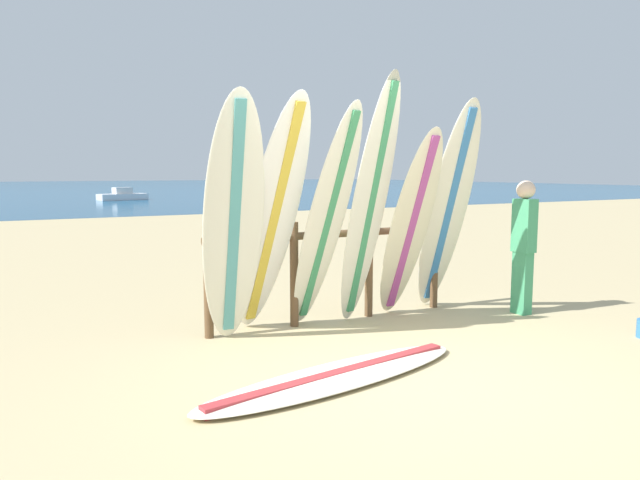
{
  "coord_description": "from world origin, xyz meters",
  "views": [
    {
      "loc": [
        -2.75,
        -3.55,
        1.63
      ],
      "look_at": [
        0.26,
        2.17,
        0.86
      ],
      "focal_mm": 32.51,
      "sensor_mm": 36.0,
      "label": 1
    }
  ],
  "objects_px": {
    "surfboard_leaning_left": "(272,218)",
    "surfboard_leaning_center": "(370,202)",
    "surfboard_leaning_center_right": "(410,225)",
    "beachgoer_standing": "(524,241)",
    "surfboard_leaning_right": "(448,210)",
    "surfboard_rack": "(333,259)",
    "surfboard_lying_on_sand": "(337,376)",
    "surfboard_leaning_center_left": "(326,220)",
    "small_boat_offshore": "(122,196)",
    "surfboard_leaning_far_left": "(233,221)"
  },
  "relations": [
    {
      "from": "surfboard_leaning_left",
      "to": "surfboard_lying_on_sand",
      "type": "xyz_separation_m",
      "value": [
        -0.04,
        -1.36,
        -1.15
      ]
    },
    {
      "from": "surfboard_rack",
      "to": "surfboard_leaning_center",
      "type": "xyz_separation_m",
      "value": [
        0.23,
        -0.36,
        0.62
      ]
    },
    {
      "from": "surfboard_leaning_center_left",
      "to": "beachgoer_standing",
      "type": "height_order",
      "value": "surfboard_leaning_center_left"
    },
    {
      "from": "surfboard_rack",
      "to": "surfboard_leaning_center_right",
      "type": "distance_m",
      "value": 0.91
    },
    {
      "from": "surfboard_leaning_far_left",
      "to": "surfboard_leaning_center",
      "type": "distance_m",
      "value": 1.49
    },
    {
      "from": "surfboard_lying_on_sand",
      "to": "beachgoer_standing",
      "type": "distance_m",
      "value": 3.17
    },
    {
      "from": "surfboard_leaning_center_right",
      "to": "surfboard_leaning_right",
      "type": "bearing_deg",
      "value": 3.48
    },
    {
      "from": "surfboard_rack",
      "to": "small_boat_offshore",
      "type": "bearing_deg",
      "value": 85.36
    },
    {
      "from": "surfboard_leaning_far_left",
      "to": "surfboard_leaning_center_right",
      "type": "bearing_deg",
      "value": 0.63
    },
    {
      "from": "surfboard_leaning_right",
      "to": "surfboard_lying_on_sand",
      "type": "bearing_deg",
      "value": -148.97
    },
    {
      "from": "surfboard_leaning_far_left",
      "to": "beachgoer_standing",
      "type": "xyz_separation_m",
      "value": [
        3.33,
        -0.36,
        -0.34
      ]
    },
    {
      "from": "surfboard_rack",
      "to": "surfboard_lying_on_sand",
      "type": "xyz_separation_m",
      "value": [
        -0.85,
        -1.61,
        -0.66
      ]
    },
    {
      "from": "surfboard_leaning_right",
      "to": "small_boat_offshore",
      "type": "height_order",
      "value": "surfboard_leaning_right"
    },
    {
      "from": "surfboard_leaning_left",
      "to": "surfboard_leaning_center",
      "type": "relative_size",
      "value": 0.9
    },
    {
      "from": "surfboard_rack",
      "to": "surfboard_leaning_center",
      "type": "bearing_deg",
      "value": -57.24
    },
    {
      "from": "surfboard_leaning_center_left",
      "to": "surfboard_leaning_center",
      "type": "relative_size",
      "value": 0.88
    },
    {
      "from": "small_boat_offshore",
      "to": "surfboard_lying_on_sand",
      "type": "bearing_deg",
      "value": -95.99
    },
    {
      "from": "surfboard_leaning_right",
      "to": "beachgoer_standing",
      "type": "distance_m",
      "value": 0.95
    },
    {
      "from": "surfboard_rack",
      "to": "surfboard_leaning_center",
      "type": "relative_size",
      "value": 1.1
    },
    {
      "from": "surfboard_leaning_left",
      "to": "surfboard_lying_on_sand",
      "type": "distance_m",
      "value": 1.78
    },
    {
      "from": "surfboard_leaning_left",
      "to": "beachgoer_standing",
      "type": "relative_size",
      "value": 1.55
    },
    {
      "from": "surfboard_leaning_left",
      "to": "beachgoer_standing",
      "type": "xyz_separation_m",
      "value": [
        2.9,
        -0.47,
        -0.34
      ]
    },
    {
      "from": "surfboard_leaning_center_left",
      "to": "surfboard_lying_on_sand",
      "type": "xyz_separation_m",
      "value": [
        -0.59,
        -1.27,
        -1.12
      ]
    },
    {
      "from": "surfboard_rack",
      "to": "surfboard_leaning_left",
      "type": "relative_size",
      "value": 1.22
    },
    {
      "from": "surfboard_leaning_center",
      "to": "surfboard_leaning_center_right",
      "type": "bearing_deg",
      "value": 2.15
    },
    {
      "from": "surfboard_leaning_center",
      "to": "surfboard_lying_on_sand",
      "type": "relative_size",
      "value": 1.02
    },
    {
      "from": "surfboard_leaning_center_right",
      "to": "surfboard_leaning_center",
      "type": "bearing_deg",
      "value": -177.85
    },
    {
      "from": "surfboard_rack",
      "to": "surfboard_leaning_center_left",
      "type": "relative_size",
      "value": 1.25
    },
    {
      "from": "surfboard_leaning_center_right",
      "to": "small_boat_offshore",
      "type": "distance_m",
      "value": 29.09
    },
    {
      "from": "surfboard_rack",
      "to": "surfboard_leaning_right",
      "type": "height_order",
      "value": "surfboard_leaning_right"
    },
    {
      "from": "surfboard_leaning_right",
      "to": "surfboard_leaning_center",
      "type": "bearing_deg",
      "value": -177.18
    },
    {
      "from": "surfboard_leaning_right",
      "to": "beachgoer_standing",
      "type": "height_order",
      "value": "surfboard_leaning_right"
    },
    {
      "from": "surfboard_leaning_center",
      "to": "surfboard_leaning_center_right",
      "type": "distance_m",
      "value": 0.6
    },
    {
      "from": "surfboard_leaning_far_left",
      "to": "small_boat_offshore",
      "type": "relative_size",
      "value": 0.84
    },
    {
      "from": "beachgoer_standing",
      "to": "surfboard_leaning_center_right",
      "type": "bearing_deg",
      "value": 163.85
    },
    {
      "from": "surfboard_leaning_far_left",
      "to": "surfboard_leaning_center_right",
      "type": "relative_size",
      "value": 1.13
    },
    {
      "from": "surfboard_lying_on_sand",
      "to": "beachgoer_standing",
      "type": "bearing_deg",
      "value": 16.84
    },
    {
      "from": "surfboard_leaning_center",
      "to": "surfboard_leaning_right",
      "type": "height_order",
      "value": "surfboard_leaning_center"
    },
    {
      "from": "surfboard_leaning_left",
      "to": "surfboard_leaning_center_right",
      "type": "distance_m",
      "value": 1.59
    },
    {
      "from": "surfboard_lying_on_sand",
      "to": "beachgoer_standing",
      "type": "xyz_separation_m",
      "value": [
        2.94,
        0.89,
        0.81
      ]
    },
    {
      "from": "surfboard_leaning_left",
      "to": "surfboard_leaning_center",
      "type": "bearing_deg",
      "value": -5.86
    },
    {
      "from": "surfboard_leaning_center_left",
      "to": "surfboard_lying_on_sand",
      "type": "height_order",
      "value": "surfboard_leaning_center_left"
    },
    {
      "from": "surfboard_leaning_right",
      "to": "beachgoer_standing",
      "type": "xyz_separation_m",
      "value": [
        0.77,
        -0.41,
        -0.36
      ]
    },
    {
      "from": "small_boat_offshore",
      "to": "surfboard_leaning_right",
      "type": "bearing_deg",
      "value": -92.01
    },
    {
      "from": "surfboard_rack",
      "to": "surfboard_leaning_center_left",
      "type": "xyz_separation_m",
      "value": [
        -0.26,
        -0.34,
        0.46
      ]
    },
    {
      "from": "surfboard_leaning_center",
      "to": "small_boat_offshore",
      "type": "xyz_separation_m",
      "value": [
        2.1,
        29.06,
        -1.05
      ]
    },
    {
      "from": "surfboard_leaning_right",
      "to": "surfboard_rack",
      "type": "bearing_deg",
      "value": 166.78
    },
    {
      "from": "surfboard_lying_on_sand",
      "to": "surfboard_rack",
      "type": "bearing_deg",
      "value": 62.11
    },
    {
      "from": "surfboard_leaning_right",
      "to": "surfboard_lying_on_sand",
      "type": "distance_m",
      "value": 2.78
    },
    {
      "from": "surfboard_leaning_center_left",
      "to": "surfboard_leaning_center_right",
      "type": "xyz_separation_m",
      "value": [
        1.03,
        -0.0,
        -0.1
      ]
    }
  ]
}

